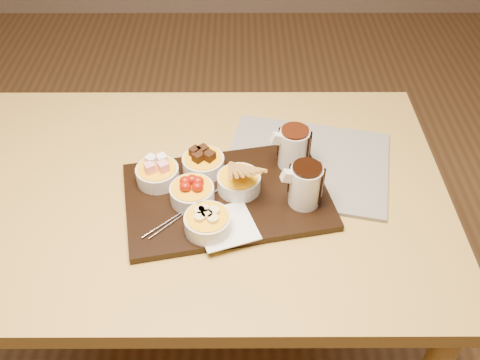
{
  "coord_description": "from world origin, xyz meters",
  "views": [
    {
      "loc": [
        0.11,
        -0.92,
        1.62
      ],
      "look_at": [
        0.11,
        -0.04,
        0.81
      ],
      "focal_mm": 40.0,
      "sensor_mm": 36.0,
      "label": 1
    }
  ],
  "objects_px": {
    "serving_board": "(227,196)",
    "pitcher_dark_chocolate": "(305,186)",
    "newspaper": "(306,163)",
    "dining_table": "(195,215)",
    "bowl_strawberries": "(192,194)",
    "pitcher_milk_chocolate": "(294,148)"
  },
  "relations": [
    {
      "from": "serving_board",
      "to": "newspaper",
      "type": "distance_m",
      "value": 0.23
    },
    {
      "from": "bowl_strawberries",
      "to": "pitcher_milk_chocolate",
      "type": "bearing_deg",
      "value": 27.78
    },
    {
      "from": "bowl_strawberries",
      "to": "newspaper",
      "type": "relative_size",
      "value": 0.25
    },
    {
      "from": "bowl_strawberries",
      "to": "pitcher_dark_chocolate",
      "type": "bearing_deg",
      "value": -1.27
    },
    {
      "from": "dining_table",
      "to": "pitcher_dark_chocolate",
      "type": "distance_m",
      "value": 0.31
    },
    {
      "from": "dining_table",
      "to": "bowl_strawberries",
      "type": "height_order",
      "value": "bowl_strawberries"
    },
    {
      "from": "serving_board",
      "to": "newspaper",
      "type": "relative_size",
      "value": 1.16
    },
    {
      "from": "dining_table",
      "to": "newspaper",
      "type": "relative_size",
      "value": 3.03
    },
    {
      "from": "bowl_strawberries",
      "to": "serving_board",
      "type": "bearing_deg",
      "value": 14.96
    },
    {
      "from": "dining_table",
      "to": "newspaper",
      "type": "distance_m",
      "value": 0.31
    },
    {
      "from": "serving_board",
      "to": "bowl_strawberries",
      "type": "relative_size",
      "value": 4.6
    },
    {
      "from": "dining_table",
      "to": "pitcher_milk_chocolate",
      "type": "xyz_separation_m",
      "value": [
        0.24,
        0.06,
        0.17
      ]
    },
    {
      "from": "serving_board",
      "to": "pitcher_dark_chocolate",
      "type": "height_order",
      "value": "pitcher_dark_chocolate"
    },
    {
      "from": "dining_table",
      "to": "pitcher_dark_chocolate",
      "type": "relative_size",
      "value": 12.27
    },
    {
      "from": "pitcher_dark_chocolate",
      "to": "serving_board",
      "type": "bearing_deg",
      "value": 160.02
    },
    {
      "from": "dining_table",
      "to": "serving_board",
      "type": "relative_size",
      "value": 2.61
    },
    {
      "from": "bowl_strawberries",
      "to": "pitcher_milk_chocolate",
      "type": "xyz_separation_m",
      "value": [
        0.24,
        0.12,
        0.03
      ]
    },
    {
      "from": "dining_table",
      "to": "bowl_strawberries",
      "type": "xyz_separation_m",
      "value": [
        0.0,
        -0.06,
        0.14
      ]
    },
    {
      "from": "bowl_strawberries",
      "to": "dining_table",
      "type": "bearing_deg",
      "value": 93.58
    },
    {
      "from": "dining_table",
      "to": "bowl_strawberries",
      "type": "bearing_deg",
      "value": -86.42
    },
    {
      "from": "pitcher_milk_chocolate",
      "to": "serving_board",
      "type": "bearing_deg",
      "value": -158.2
    },
    {
      "from": "pitcher_dark_chocolate",
      "to": "pitcher_milk_chocolate",
      "type": "xyz_separation_m",
      "value": [
        -0.02,
        0.13,
        0.0
      ]
    }
  ]
}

